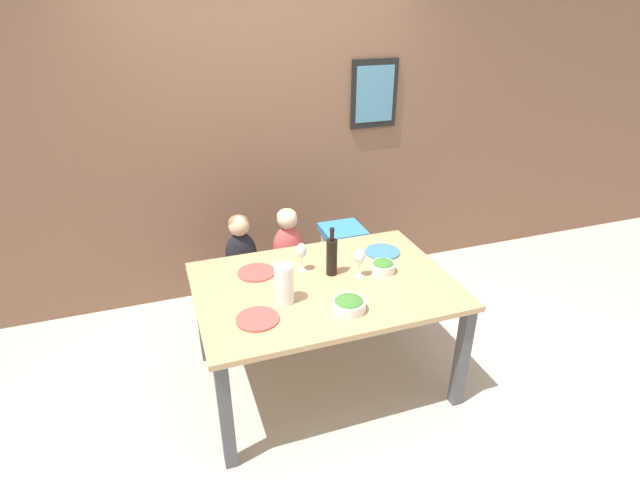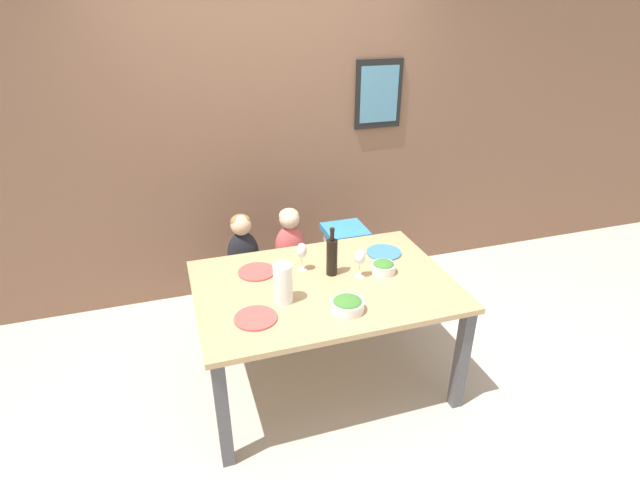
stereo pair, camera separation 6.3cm
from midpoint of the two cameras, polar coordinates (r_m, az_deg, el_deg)
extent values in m
plane|color=#BCB2A3|center=(3.52, 0.95, -14.27)|extent=(14.00, 14.00, 0.00)
cube|color=brown|center=(4.09, -5.34, 13.31)|extent=(10.00, 0.06, 2.70)
cube|color=black|center=(4.28, 7.16, 17.41)|extent=(0.40, 0.02, 0.54)
cube|color=teal|center=(4.27, 7.24, 17.38)|extent=(0.33, 0.00, 0.44)
cube|color=tan|center=(3.08, 1.06, -3.93)|extent=(1.57, 1.09, 0.03)
cube|color=#4C4C51|center=(2.82, -10.38, -17.82)|extent=(0.07, 0.07, 0.72)
cube|color=#4C4C51|center=(3.23, 16.42, -11.75)|extent=(0.07, 0.07, 0.72)
cube|color=#4C4C51|center=(3.57, -12.72, -7.03)|extent=(0.07, 0.07, 0.72)
cube|color=#4C4C51|center=(3.90, 8.81, -3.41)|extent=(0.07, 0.07, 0.72)
cylinder|color=silver|center=(3.82, -9.56, -7.03)|extent=(0.04, 0.04, 0.41)
cylinder|color=silver|center=(3.86, -5.42, -6.36)|extent=(0.04, 0.04, 0.41)
cylinder|color=silver|center=(4.06, -10.21, -4.86)|extent=(0.04, 0.04, 0.41)
cylinder|color=silver|center=(4.09, -6.31, -4.26)|extent=(0.04, 0.04, 0.41)
cube|color=#2D2D33|center=(3.84, -8.09, -2.74)|extent=(0.38, 0.38, 0.05)
cylinder|color=silver|center=(3.87, -4.27, -6.17)|extent=(0.04, 0.04, 0.41)
cylinder|color=silver|center=(3.93, -0.27, -5.49)|extent=(0.04, 0.04, 0.41)
cylinder|color=silver|center=(4.11, -5.23, -4.09)|extent=(0.04, 0.04, 0.41)
cylinder|color=silver|center=(4.16, -1.45, -3.48)|extent=(0.04, 0.04, 0.41)
cube|color=#2D2D33|center=(3.90, -2.88, -1.95)|extent=(0.38, 0.38, 0.05)
cylinder|color=silver|center=(3.93, 2.21, -3.30)|extent=(0.04, 0.04, 0.66)
cylinder|color=silver|center=(4.01, 5.43, -2.75)|extent=(0.04, 0.04, 0.66)
cylinder|color=silver|center=(4.13, 1.08, -1.68)|extent=(0.04, 0.04, 0.66)
cylinder|color=silver|center=(4.20, 4.17, -1.19)|extent=(0.04, 0.04, 0.66)
cube|color=teal|center=(3.90, 3.36, 2.34)|extent=(0.32, 0.32, 0.05)
ellipsoid|color=black|center=(3.74, -8.29, -0.16)|extent=(0.23, 0.17, 0.34)
sphere|color=#D6AD89|center=(3.64, -8.53, 3.01)|extent=(0.15, 0.15, 0.15)
ellipsoid|color=olive|center=(3.64, -8.58, 3.40)|extent=(0.15, 0.14, 0.11)
ellipsoid|color=#C64C4C|center=(3.81, -2.95, 0.62)|extent=(0.23, 0.17, 0.34)
sphere|color=beige|center=(3.71, -3.04, 3.75)|extent=(0.15, 0.15, 0.15)
ellipsoid|color=#DBC684|center=(3.71, -3.08, 4.13)|extent=(0.15, 0.14, 0.11)
cylinder|color=black|center=(3.11, 1.95, -0.70)|extent=(0.07, 0.07, 0.24)
cylinder|color=black|center=(3.04, 2.00, 1.95)|extent=(0.03, 0.03, 0.08)
cylinder|color=black|center=(3.03, 2.01, 2.48)|extent=(0.03, 0.03, 0.02)
cylinder|color=white|center=(2.84, -3.61, -3.67)|extent=(0.11, 0.11, 0.24)
cylinder|color=white|center=(3.15, 5.08, -2.85)|extent=(0.06, 0.06, 0.00)
cylinder|color=white|center=(3.13, 5.12, -2.12)|extent=(0.01, 0.01, 0.09)
ellipsoid|color=white|center=(3.08, 5.19, -0.60)|extent=(0.07, 0.07, 0.10)
cylinder|color=white|center=(3.21, -1.49, -2.10)|extent=(0.06, 0.06, 0.00)
cylinder|color=white|center=(3.19, -1.50, -1.38)|extent=(0.01, 0.01, 0.09)
ellipsoid|color=white|center=(3.14, -1.53, 0.12)|extent=(0.07, 0.07, 0.10)
cylinder|color=white|center=(2.81, 3.79, -6.22)|extent=(0.19, 0.19, 0.06)
ellipsoid|color=#3D752D|center=(2.79, 3.81, -5.71)|extent=(0.16, 0.16, 0.04)
cylinder|color=white|center=(3.20, 7.81, -1.92)|extent=(0.16, 0.16, 0.06)
ellipsoid|color=#3D752D|center=(3.18, 7.84, -1.45)|extent=(0.13, 0.13, 0.04)
cylinder|color=#D14C47|center=(2.77, -6.69, -7.57)|extent=(0.24, 0.24, 0.01)
cylinder|color=#D14C47|center=(3.20, -6.67, -2.32)|extent=(0.24, 0.24, 0.01)
cylinder|color=teal|center=(3.44, 7.83, -0.12)|extent=(0.24, 0.24, 0.01)
camera|label=1|loc=(0.03, -89.40, 0.31)|focal=28.00mm
camera|label=2|loc=(0.03, 90.60, -0.31)|focal=28.00mm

